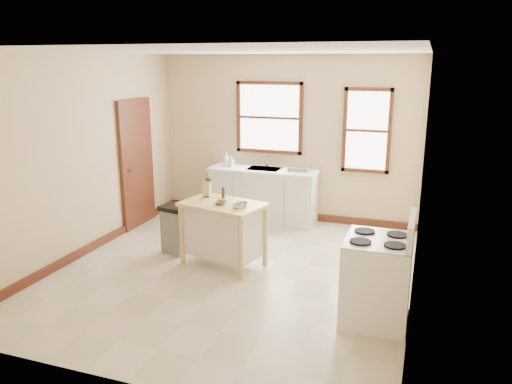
# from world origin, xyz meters

# --- Properties ---
(floor) EXTENTS (5.00, 5.00, 0.00)m
(floor) POSITION_xyz_m (0.00, 0.00, 0.00)
(floor) COLOR beige
(floor) RESTS_ON ground
(ceiling) EXTENTS (5.00, 5.00, 0.00)m
(ceiling) POSITION_xyz_m (0.00, 0.00, 2.80)
(ceiling) COLOR white
(ceiling) RESTS_ON ground
(wall_back) EXTENTS (4.50, 0.04, 2.80)m
(wall_back) POSITION_xyz_m (0.00, 2.50, 1.40)
(wall_back) COLOR #CBB586
(wall_back) RESTS_ON ground
(wall_left) EXTENTS (0.04, 5.00, 2.80)m
(wall_left) POSITION_xyz_m (-2.25, 0.00, 1.40)
(wall_left) COLOR #CBB586
(wall_left) RESTS_ON ground
(wall_right) EXTENTS (0.04, 5.00, 2.80)m
(wall_right) POSITION_xyz_m (2.25, 0.00, 1.40)
(wall_right) COLOR #CBB586
(wall_right) RESTS_ON ground
(window_main) EXTENTS (1.17, 0.06, 1.22)m
(window_main) POSITION_xyz_m (-0.30, 2.48, 1.75)
(window_main) COLOR #3F2311
(window_main) RESTS_ON wall_back
(window_side) EXTENTS (0.77, 0.06, 1.37)m
(window_side) POSITION_xyz_m (1.35, 2.48, 1.60)
(window_side) COLOR #3F2311
(window_side) RESTS_ON wall_back
(door_left) EXTENTS (0.06, 0.90, 2.10)m
(door_left) POSITION_xyz_m (-2.21, 1.30, 1.05)
(door_left) COLOR #3F2311
(door_left) RESTS_ON ground
(baseboard_back) EXTENTS (4.50, 0.04, 0.12)m
(baseboard_back) POSITION_xyz_m (0.00, 2.47, 0.06)
(baseboard_back) COLOR #3F2311
(baseboard_back) RESTS_ON ground
(baseboard_left) EXTENTS (0.04, 5.00, 0.12)m
(baseboard_left) POSITION_xyz_m (-2.22, 0.00, 0.06)
(baseboard_left) COLOR #3F2311
(baseboard_left) RESTS_ON ground
(sink_counter) EXTENTS (1.86, 0.62, 0.92)m
(sink_counter) POSITION_xyz_m (-0.30, 2.20, 0.46)
(sink_counter) COLOR silver
(sink_counter) RESTS_ON ground
(faucet) EXTENTS (0.03, 0.03, 0.22)m
(faucet) POSITION_xyz_m (-0.30, 2.38, 1.03)
(faucet) COLOR silver
(faucet) RESTS_ON sink_counter
(soap_bottle_a) EXTENTS (0.12, 0.12, 0.25)m
(soap_bottle_a) POSITION_xyz_m (-0.97, 2.13, 1.05)
(soap_bottle_a) COLOR #B2B2B2
(soap_bottle_a) RESTS_ON sink_counter
(soap_bottle_b) EXTENTS (0.10, 0.10, 0.18)m
(soap_bottle_b) POSITION_xyz_m (-0.87, 2.16, 1.01)
(soap_bottle_b) COLOR #B2B2B2
(soap_bottle_b) RESTS_ON sink_counter
(dish_rack) EXTENTS (0.37, 0.28, 0.09)m
(dish_rack) POSITION_xyz_m (0.33, 2.16, 0.97)
(dish_rack) COLOR silver
(dish_rack) RESTS_ON sink_counter
(kitchen_island) EXTENTS (1.19, 0.91, 0.87)m
(kitchen_island) POSITION_xyz_m (-0.20, 0.17, 0.44)
(kitchen_island) COLOR #EED88C
(kitchen_island) RESTS_ON ground
(knife_block) EXTENTS (0.11, 0.11, 0.20)m
(knife_block) POSITION_xyz_m (-0.54, 0.40, 0.97)
(knife_block) COLOR tan
(knife_block) RESTS_ON kitchen_island
(pepper_grinder) EXTENTS (0.05, 0.05, 0.15)m
(pepper_grinder) POSITION_xyz_m (-0.29, 0.41, 0.95)
(pepper_grinder) COLOR #3C2210
(pepper_grinder) RESTS_ON kitchen_island
(bowl_a) EXTENTS (0.17, 0.17, 0.04)m
(bowl_a) POSITION_xyz_m (-0.21, 0.10, 0.89)
(bowl_a) COLOR brown
(bowl_a) RESTS_ON kitchen_island
(bowl_b) EXTENTS (0.17, 0.17, 0.04)m
(bowl_b) POSITION_xyz_m (0.08, 0.14, 0.89)
(bowl_b) COLOR brown
(bowl_b) RESTS_ON kitchen_island
(bowl_c) EXTENTS (0.22, 0.22, 0.05)m
(bowl_c) POSITION_xyz_m (0.07, 0.04, 0.90)
(bowl_c) COLOR white
(bowl_c) RESTS_ON kitchen_island
(trash_bin) EXTENTS (0.41, 0.37, 0.70)m
(trash_bin) POSITION_xyz_m (-1.03, 0.34, 0.35)
(trash_bin) COLOR gray
(trash_bin) RESTS_ON ground
(gas_stove) EXTENTS (0.74, 0.74, 1.18)m
(gas_stove) POSITION_xyz_m (1.90, -0.68, 0.59)
(gas_stove) COLOR white
(gas_stove) RESTS_ON ground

